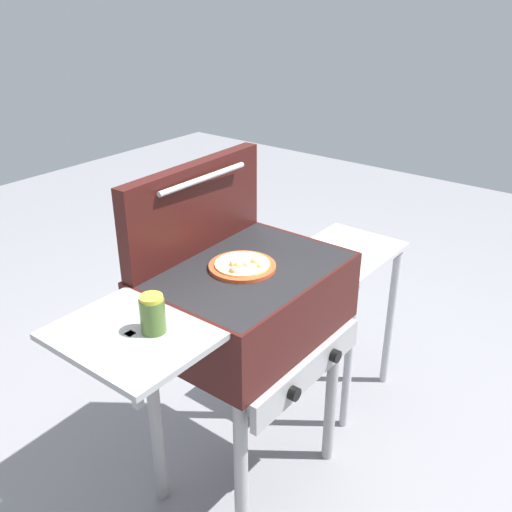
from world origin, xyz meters
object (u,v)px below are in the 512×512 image
Objects in this scene: grill at (245,308)px; pizza_cheese at (242,266)px; sauce_jar at (153,314)px; topping_bowl_far at (354,254)px; prep_table at (343,292)px; topping_bowl_near at (323,249)px.

pizza_cheese reaches higher than grill.
sauce_jar reaches higher than grill.
sauce_jar reaches higher than topping_bowl_far.
grill is at bearing 4.95° from sauce_jar.
sauce_jar reaches higher than prep_table.
pizza_cheese is 0.78m from prep_table.
sauce_jar reaches higher than topping_bowl_near.
grill is 8.96× the size of topping_bowl_far.
topping_bowl_near is (0.58, 0.05, -0.17)m from pizza_cheese.
prep_table is at bearing 2.13° from sauce_jar.
pizza_cheese is 2.05× the size of sauce_jar.
sauce_jar is at bearing -174.59° from topping_bowl_near.
pizza_cheese is 0.64m from topping_bowl_far.
grill reaches higher than topping_bowl_far.
sauce_jar is (-0.42, -0.04, 0.04)m from pizza_cheese.
grill is 0.15m from pizza_cheese.
topping_bowl_near is at bearing 150.46° from prep_table.
pizza_cheese is 0.42m from sauce_jar.
prep_table is 0.24m from topping_bowl_far.
topping_bowl_near is (-0.10, 0.05, 0.22)m from prep_table.
pizza_cheese is at bearing -175.10° from topping_bowl_near.
sauce_jar is 0.97× the size of topping_bowl_far.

